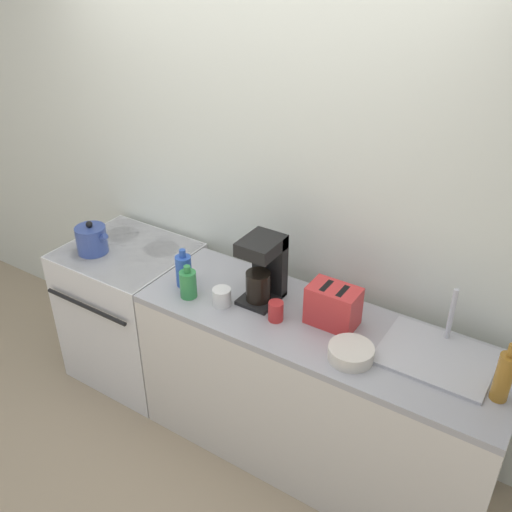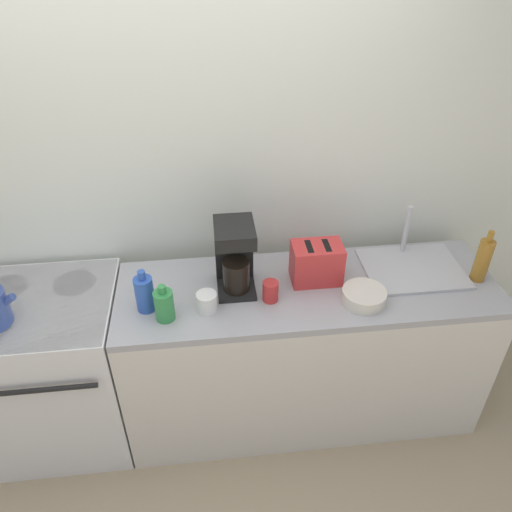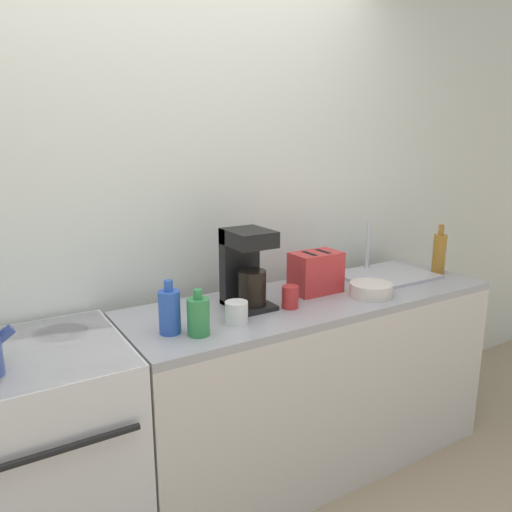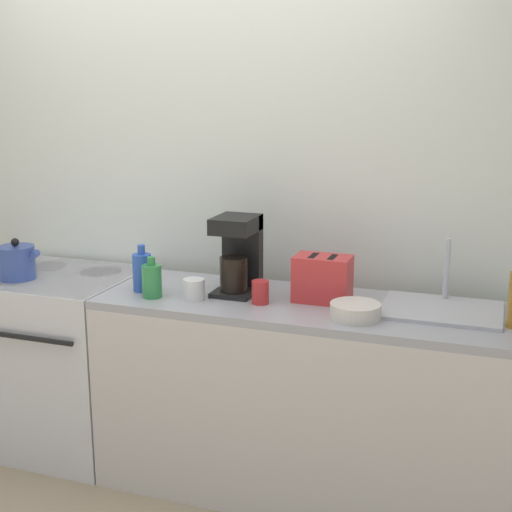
# 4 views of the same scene
# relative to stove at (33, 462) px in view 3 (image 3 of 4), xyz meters

# --- Properties ---
(wall_back) EXTENTS (8.00, 0.05, 2.60)m
(wall_back) POSITION_rel_stove_xyz_m (0.64, 0.38, 0.84)
(wall_back) COLOR silver
(wall_back) RESTS_ON ground_plane
(stove) EXTENTS (0.72, 0.69, 0.90)m
(stove) POSITION_rel_stove_xyz_m (0.00, 0.00, 0.00)
(stove) COLOR silver
(stove) RESTS_ON ground_plane
(counter_block) EXTENTS (1.85, 0.60, 0.90)m
(counter_block) POSITION_rel_stove_xyz_m (1.29, -0.02, -0.01)
(counter_block) COLOR silver
(counter_block) RESTS_ON ground_plane
(toaster) EXTENTS (0.24, 0.15, 0.20)m
(toaster) POSITION_rel_stove_xyz_m (1.34, 0.03, 0.54)
(toaster) COLOR red
(toaster) RESTS_ON counter_block
(coffee_maker) EXTENTS (0.18, 0.22, 0.35)m
(coffee_maker) POSITION_rel_stove_xyz_m (0.94, 0.03, 0.62)
(coffee_maker) COLOR black
(coffee_maker) RESTS_ON counter_block
(sink_tray) EXTENTS (0.49, 0.38, 0.28)m
(sink_tray) POSITION_rel_stove_xyz_m (1.84, 0.05, 0.45)
(sink_tray) COLOR #B7B7BC
(sink_tray) RESTS_ON counter_block
(bottle_blue) EXTENTS (0.08, 0.08, 0.21)m
(bottle_blue) POSITION_rel_stove_xyz_m (0.53, -0.10, 0.53)
(bottle_blue) COLOR #2D56B7
(bottle_blue) RESTS_ON counter_block
(bottle_green) EXTENTS (0.09, 0.09, 0.18)m
(bottle_green) POSITION_rel_stove_xyz_m (0.61, -0.17, 0.51)
(bottle_green) COLOR #338C47
(bottle_green) RESTS_ON counter_block
(bottle_amber) EXTENTS (0.07, 0.07, 0.28)m
(bottle_amber) POSITION_rel_stove_xyz_m (2.13, -0.06, 0.55)
(bottle_amber) COLOR #9E6B23
(bottle_amber) RESTS_ON counter_block
(cup_white) EXTENTS (0.09, 0.09, 0.09)m
(cup_white) POSITION_rel_stove_xyz_m (0.80, -0.14, 0.48)
(cup_white) COLOR white
(cup_white) RESTS_ON counter_block
(cup_red) EXTENTS (0.07, 0.07, 0.10)m
(cup_red) POSITION_rel_stove_xyz_m (1.10, -0.10, 0.49)
(cup_red) COLOR red
(cup_red) RESTS_ON counter_block
(bowl) EXTENTS (0.20, 0.20, 0.06)m
(bowl) POSITION_rel_stove_xyz_m (1.52, -0.16, 0.47)
(bowl) COLOR beige
(bowl) RESTS_ON counter_block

